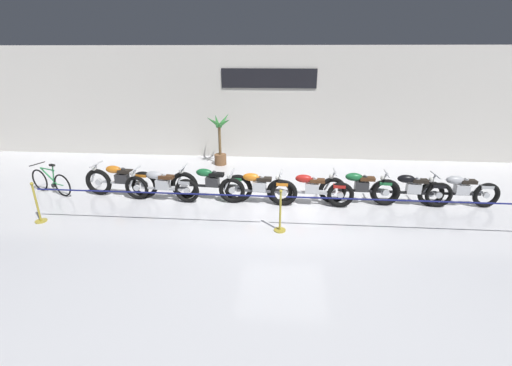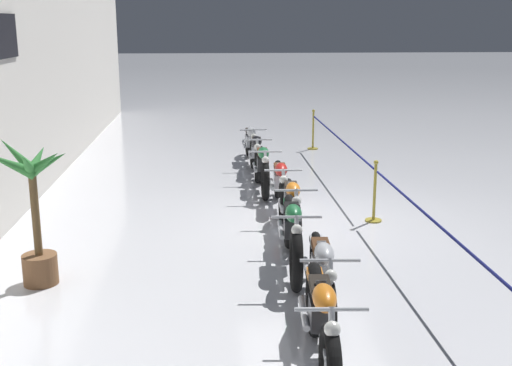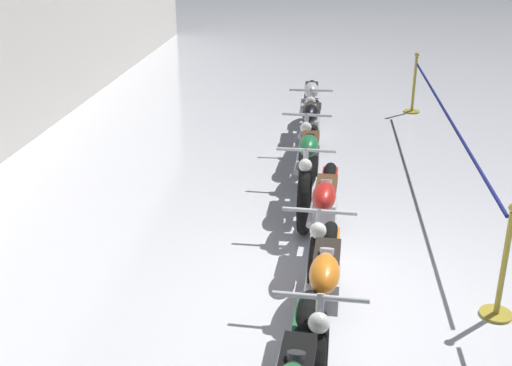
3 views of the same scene
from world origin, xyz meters
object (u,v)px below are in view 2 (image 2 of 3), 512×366
at_px(motorcycle_silver_1, 322,273).
at_px(motorcycle_orange_3, 292,207).
at_px(motorcycle_silver_7, 251,144).
at_px(potted_palm_left_of_row, 34,213).
at_px(motorcycle_red_4, 280,185).
at_px(motorcycle_black_6, 256,154).
at_px(motorcycle_orange_0, 321,323).
at_px(motorcycle_green_2, 292,233).
at_px(motorcycle_green_5, 263,168).
at_px(stanchion_mid_left, 374,201).
at_px(stanchion_mid_right, 313,136).
at_px(stanchion_far_left, 398,199).

xyz_separation_m(motorcycle_silver_1, motorcycle_orange_3, (2.72, -0.01, 0.00)).
height_order(motorcycle_silver_1, motorcycle_silver_7, motorcycle_silver_7).
distance_m(motorcycle_orange_3, potted_palm_left_of_row, 3.88).
distance_m(motorcycle_red_4, motorcycle_black_6, 2.76).
bearing_deg(motorcycle_red_4, motorcycle_orange_0, 177.66).
relative_size(motorcycle_green_2, motorcycle_black_6, 1.10).
xyz_separation_m(motorcycle_green_2, motorcycle_red_4, (2.77, -0.15, -0.03)).
height_order(motorcycle_orange_0, motorcycle_green_2, motorcycle_green_2).
distance_m(motorcycle_green_2, motorcycle_black_6, 5.52).
xyz_separation_m(motorcycle_orange_3, motorcycle_green_5, (2.79, 0.21, 0.00)).
xyz_separation_m(motorcycle_green_5, stanchion_mid_left, (-2.14, -1.70, -0.12)).
distance_m(motorcycle_silver_1, stanchion_mid_left, 3.69).
bearing_deg(stanchion_mid_right, stanchion_mid_left, 180.00).
relative_size(motorcycle_orange_0, stanchion_mid_right, 2.12).
relative_size(motorcycle_silver_7, potted_palm_left_of_row, 1.12).
bearing_deg(stanchion_far_left, motorcycle_green_2, 112.55).
distance_m(stanchion_far_left, stanchion_mid_left, 1.36).
bearing_deg(motorcycle_green_2, motorcycle_green_5, 0.59).
bearing_deg(stanchion_mid_right, motorcycle_orange_0, 171.09).
height_order(motorcycle_black_6, stanchion_mid_right, stanchion_mid_right).
bearing_deg(motorcycle_green_2, motorcycle_red_4, -3.14).
bearing_deg(motorcycle_black_6, motorcycle_silver_7, 1.64).
relative_size(motorcycle_black_6, stanchion_mid_left, 2.05).
distance_m(motorcycle_red_4, potted_palm_left_of_row, 4.65).
relative_size(motorcycle_green_2, stanchion_mid_left, 2.26).
height_order(motorcycle_red_4, stanchion_mid_left, stanchion_mid_left).
bearing_deg(motorcycle_black_6, potted_palm_left_of_row, 150.94).
bearing_deg(motorcycle_red_4, stanchion_far_left, -144.18).
bearing_deg(motorcycle_silver_1, motorcycle_black_6, 1.84).
xyz_separation_m(motorcycle_green_2, motorcycle_silver_7, (6.80, 0.10, -0.03)).
xyz_separation_m(motorcycle_silver_1, stanchion_far_left, (2.07, -1.49, 0.29)).
xyz_separation_m(motorcycle_silver_1, potted_palm_left_of_row, (1.07, 3.46, 0.48)).
bearing_deg(motorcycle_silver_7, motorcycle_orange_3, -177.20).
height_order(motorcycle_orange_0, potted_palm_left_of_row, potted_palm_left_of_row).
bearing_deg(motorcycle_orange_3, motorcycle_orange_0, 176.58).
distance_m(motorcycle_green_2, stanchion_mid_right, 8.50).
bearing_deg(motorcycle_green_2, stanchion_mid_right, -11.22).
xyz_separation_m(motorcycle_green_2, stanchion_mid_right, (8.33, -1.65, -0.13)).
distance_m(motorcycle_green_5, stanchion_mid_left, 2.73).
height_order(motorcycle_orange_0, stanchion_mid_right, stanchion_mid_right).
bearing_deg(motorcycle_silver_7, motorcycle_silver_1, -178.19).
bearing_deg(stanchion_mid_left, motorcycle_green_5, 38.36).
bearing_deg(motorcycle_orange_0, stanchion_mid_left, -20.35).
bearing_deg(motorcycle_black_6, motorcycle_green_2, -179.36).
height_order(motorcycle_green_5, motorcycle_silver_7, motorcycle_green_5).
bearing_deg(motorcycle_black_6, motorcycle_orange_3, -176.84).
relative_size(motorcycle_orange_0, motorcycle_orange_3, 1.02).
bearing_deg(motorcycle_green_5, stanchion_mid_left, -141.64).
xyz_separation_m(motorcycle_green_2, motorcycle_black_6, (5.52, 0.06, -0.02)).
relative_size(motorcycle_orange_0, motorcycle_silver_7, 1.03).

